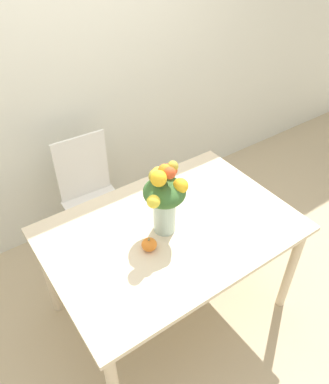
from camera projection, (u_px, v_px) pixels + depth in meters
The scene contains 6 objects.
ground_plane at pixel (170, 305), 2.67m from camera, with size 12.00×12.00×0.00m, color tan.
wall_back at pixel (69, 66), 2.57m from camera, with size 8.00×0.06×2.70m.
dining_table at pixel (171, 239), 2.23m from camera, with size 1.44×0.99×0.78m.
flower_vase at pixel (165, 196), 2.01m from camera, with size 0.27×0.23×0.45m.
pumpkin at pixel (149, 244), 2.03m from camera, with size 0.09×0.09×0.08m.
dining_chair_near_window at pixel (92, 198), 2.82m from camera, with size 0.44×0.44×0.96m.
Camera 1 is at (-0.92, -1.24, 2.32)m, focal length 35.00 mm.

